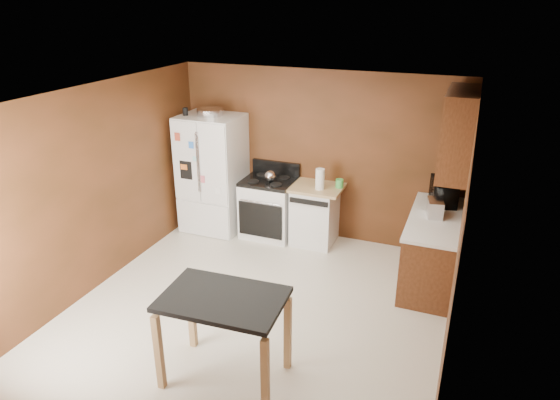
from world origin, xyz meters
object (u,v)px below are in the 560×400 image
Objects in this scene: island at (223,311)px; toaster at (435,208)px; refrigerator at (213,174)px; dishwasher at (315,214)px; microwave at (444,193)px; roasting_pan at (210,112)px; kettle at (270,176)px; gas_range at (269,207)px; paper_towel at (320,179)px; pen_cup at (185,112)px; green_canister at (339,183)px.

toaster is at bearing 58.19° from island.
dishwasher is (1.63, 0.09, -0.45)m from refrigerator.
toaster is 0.32× the size of dishwasher.
roasting_pan is at bearing 75.75° from microwave.
kettle reaches higher than dishwasher.
refrigerator reaches higher than kettle.
gas_range is (-0.05, 0.06, -0.52)m from kettle.
microwave reaches higher than kettle.
roasting_pan is at bearing 120.08° from island.
paper_towel is at bearing 0.07° from refrigerator.
dishwasher is (1.96, 0.20, -1.40)m from pen_cup.
microwave reaches higher than dishwasher.
gas_range is at bearing 2.20° from roasting_pan.
roasting_pan is at bearing -177.91° from dishwasher.
toaster reaches higher than green_canister.
toaster is at bearing -15.71° from dishwasher.
refrigerator reaches higher than microwave.
gas_range is (-2.47, -0.03, -0.58)m from microwave.
toaster is at bearing -7.14° from roasting_pan.
dishwasher is at bearing 91.82° from island.
island is at bearing -88.18° from dishwasher.
island is at bearing -94.28° from green_canister.
microwave is at bearing -2.94° from green_canister.
kettle is 2.40m from toaster.
pen_cup is at bearing 77.86° from microwave.
microwave is at bearing 2.17° from kettle.
roasting_pan is 0.34× the size of island.
roasting_pan is at bearing 161.48° from toaster.
green_canister is 0.24× the size of microwave.
pen_cup reaches higher than island.
gas_range is at bearing 3.81° from refrigerator.
paper_towel is 0.34× the size of dishwasher.
roasting_pan is 2.17m from green_canister.
refrigerator is 1.64× the size of gas_range.
island is (0.10, -3.05, 0.31)m from dishwasher.
pen_cup is 2.21m from paper_towel.
roasting_pan is 0.21× the size of refrigerator.
island is at bearing -54.12° from pen_cup.
paper_towel is 1.67m from microwave.
roasting_pan is 0.35× the size of gas_range.
roasting_pan is 1.34× the size of toaster.
toaster is 0.56× the size of microwave.
toaster is at bearing -22.13° from green_canister.
toaster is 0.49m from microwave.
microwave reaches higher than toaster.
island is (-1.66, -3.06, -0.29)m from microwave.
island is (0.82, -3.03, 0.30)m from gas_range.
pen_cup is 0.39× the size of toaster.
refrigerator is 1.56× the size of island.
green_canister is at bearing 5.54° from gas_range.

